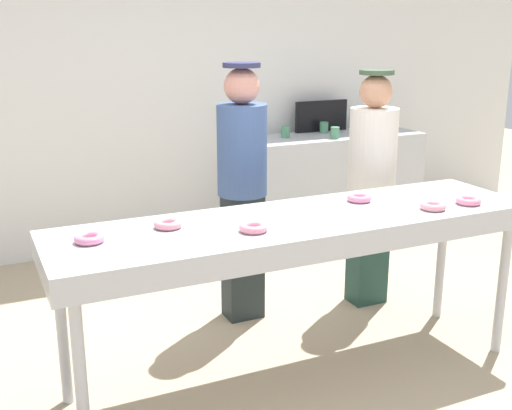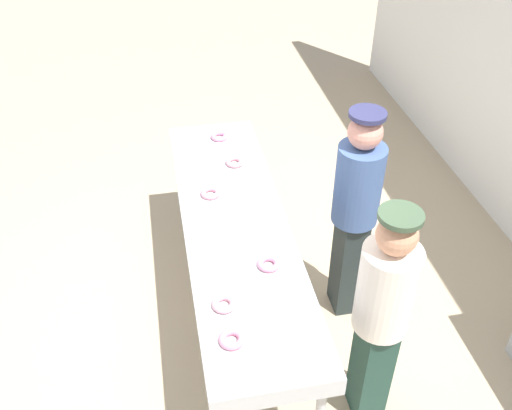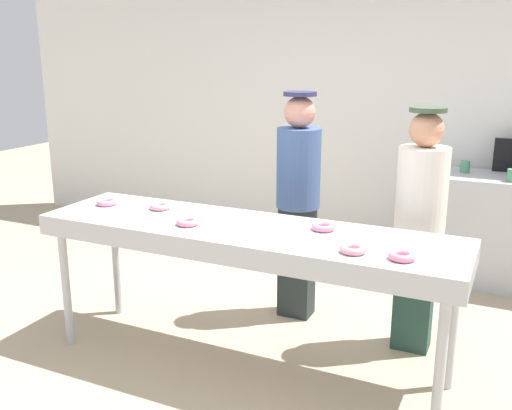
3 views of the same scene
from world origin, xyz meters
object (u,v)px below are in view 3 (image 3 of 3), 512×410
object	(u,v)px
fryer_conveyor	(245,238)
strawberry_donut_3	(323,227)
strawberry_donut_0	(402,256)
worker_baker	(298,195)
strawberry_donut_1	(188,222)
strawberry_donut_4	(353,249)
paper_cup_3	(465,167)
worker_assistant	(420,219)
paper_cup_4	(512,175)
strawberry_donut_5	(160,206)
strawberry_donut_2	(107,202)

from	to	relation	value
fryer_conveyor	strawberry_donut_3	distance (m)	0.48
strawberry_donut_0	worker_baker	size ratio (longest dim) A/B	0.08
strawberry_donut_0	strawberry_donut_1	world-z (taller)	same
strawberry_donut_4	paper_cup_3	size ratio (longest dim) A/B	1.38
strawberry_donut_3	paper_cup_3	bearing A→B (deg)	73.97
strawberry_donut_3	strawberry_donut_4	size ratio (longest dim) A/B	1.00
strawberry_donut_0	worker_assistant	distance (m)	0.85
fryer_conveyor	paper_cup_3	bearing A→B (deg)	64.45
strawberry_donut_0	paper_cup_4	world-z (taller)	paper_cup_4
fryer_conveyor	strawberry_donut_5	bearing A→B (deg)	170.95
strawberry_donut_4	worker_baker	size ratio (longest dim) A/B	0.08
strawberry_donut_2	worker_baker	size ratio (longest dim) A/B	0.08
strawberry_donut_3	paper_cup_4	bearing A→B (deg)	62.09
strawberry_donut_4	strawberry_donut_1	bearing A→B (deg)	176.74
fryer_conveyor	strawberry_donut_5	distance (m)	0.70
worker_baker	worker_assistant	bearing A→B (deg)	-176.18
strawberry_donut_1	strawberry_donut_3	xyz separation A→B (m)	(0.78, 0.25, 0.00)
strawberry_donut_0	paper_cup_4	bearing A→B (deg)	78.26
worker_assistant	strawberry_donut_3	bearing A→B (deg)	33.55
strawberry_donut_3	worker_baker	world-z (taller)	worker_baker
worker_assistant	paper_cup_4	size ratio (longest dim) A/B	15.89
paper_cup_4	worker_baker	bearing A→B (deg)	-140.90
fryer_conveyor	paper_cup_4	world-z (taller)	paper_cup_4
strawberry_donut_4	paper_cup_3	distance (m)	2.36
strawberry_donut_3	worker_assistant	world-z (taller)	worker_assistant
fryer_conveyor	strawberry_donut_0	world-z (taller)	strawberry_donut_0
fryer_conveyor	strawberry_donut_5	xyz separation A→B (m)	(-0.68, 0.11, 0.09)
paper_cup_3	strawberry_donut_4	bearing A→B (deg)	-97.70
paper_cup_4	strawberry_donut_4	bearing A→B (deg)	-108.08
fryer_conveyor	strawberry_donut_1	world-z (taller)	strawberry_donut_1
worker_baker	worker_assistant	size ratio (longest dim) A/B	1.04
strawberry_donut_1	strawberry_donut_3	world-z (taller)	same
paper_cup_4	strawberry_donut_2	bearing A→B (deg)	-142.69
worker_baker	fryer_conveyor	bearing A→B (deg)	101.18
worker_assistant	strawberry_donut_4	bearing A→B (deg)	61.03
paper_cup_4	strawberry_donut_3	bearing A→B (deg)	-117.91
fryer_conveyor	strawberry_donut_4	bearing A→B (deg)	-14.19
strawberry_donut_3	worker_baker	bearing A→B (deg)	121.53
strawberry_donut_3	paper_cup_4	size ratio (longest dim) A/B	1.38
strawberry_donut_1	strawberry_donut_4	distance (m)	1.04
worker_assistant	strawberry_donut_2	bearing A→B (deg)	1.55
strawberry_donut_1	strawberry_donut_4	world-z (taller)	same
strawberry_donut_5	paper_cup_4	distance (m)	2.78
paper_cup_4	paper_cup_3	bearing A→B (deg)	149.66
fryer_conveyor	paper_cup_4	bearing A→B (deg)	54.02
fryer_conveyor	worker_assistant	bearing A→B (deg)	36.35
strawberry_donut_3	strawberry_donut_5	xyz separation A→B (m)	(-1.13, -0.02, 0.00)
worker_assistant	paper_cup_4	bearing A→B (deg)	-127.20
paper_cup_3	paper_cup_4	xyz separation A→B (m)	(0.38, -0.22, 0.00)
strawberry_donut_3	worker_baker	size ratio (longest dim) A/B	0.08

